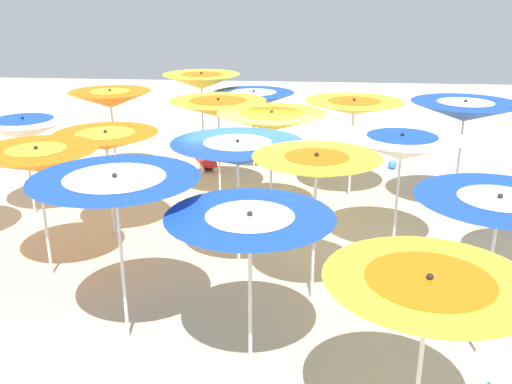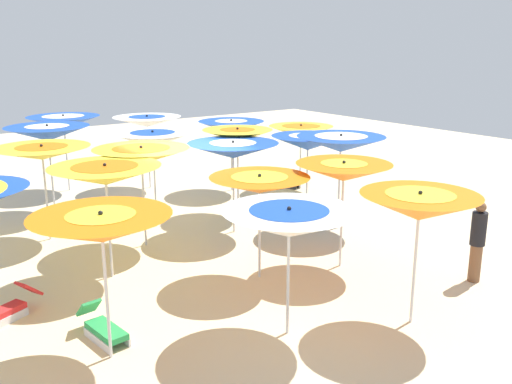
# 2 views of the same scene
# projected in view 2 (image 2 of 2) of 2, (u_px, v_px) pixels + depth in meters

# --- Properties ---
(ground) EXTENTS (41.23, 41.23, 0.04)m
(ground) POSITION_uv_depth(u_px,v_px,m) (187.00, 240.00, 13.86)
(ground) COLOR beige
(beach_umbrella_0) EXTENTS (2.27, 2.27, 2.51)m
(beach_umbrella_0) POSITION_uv_depth(u_px,v_px,m) (64.00, 122.00, 17.91)
(beach_umbrella_0) COLOR silver
(beach_umbrella_0) RESTS_ON ground
(beach_umbrella_1) EXTENTS (2.28, 2.28, 2.54)m
(beach_umbrella_1) POSITION_uv_depth(u_px,v_px,m) (48.00, 133.00, 15.50)
(beach_umbrella_1) COLOR silver
(beach_umbrella_1) RESTS_ON ground
(beach_umbrella_2) EXTENTS (2.27, 2.27, 2.38)m
(beach_umbrella_2) POSITION_uv_depth(u_px,v_px,m) (42.00, 153.00, 13.29)
(beach_umbrella_2) COLOR silver
(beach_umbrella_2) RESTS_ON ground
(beach_umbrella_5) EXTENTS (2.22, 2.22, 2.44)m
(beach_umbrella_5) POSITION_uv_depth(u_px,v_px,m) (147.00, 122.00, 18.28)
(beach_umbrella_5) COLOR silver
(beach_umbrella_5) RESTS_ON ground
(beach_umbrella_6) EXTENTS (2.21, 2.21, 2.36)m
(beach_umbrella_6) POSITION_uv_depth(u_px,v_px,m) (153.00, 140.00, 15.61)
(beach_umbrella_6) COLOR silver
(beach_umbrella_6) RESTS_ON ground
(beach_umbrella_7) EXTENTS (2.23, 2.23, 2.42)m
(beach_umbrella_7) POSITION_uv_depth(u_px,v_px,m) (141.00, 156.00, 12.87)
(beach_umbrella_7) COLOR silver
(beach_umbrella_7) RESTS_ON ground
(beach_umbrella_8) EXTENTS (2.22, 2.22, 2.40)m
(beach_umbrella_8) POSITION_uv_depth(u_px,v_px,m) (105.00, 175.00, 11.07)
(beach_umbrella_8) COLOR silver
(beach_umbrella_8) RESTS_ON ground
(beach_umbrella_9) EXTENTS (2.06, 2.06, 2.36)m
(beach_umbrella_9) POSITION_uv_depth(u_px,v_px,m) (102.00, 228.00, 8.08)
(beach_umbrella_9) COLOR silver
(beach_umbrella_9) RESTS_ON ground
(beach_umbrella_10) EXTENTS (2.12, 2.12, 2.35)m
(beach_umbrella_10) POSITION_uv_depth(u_px,v_px,m) (231.00, 127.00, 17.98)
(beach_umbrella_10) COLOR silver
(beach_umbrella_10) RESTS_ON ground
(beach_umbrella_11) EXTENTS (1.95, 1.95, 2.46)m
(beach_umbrella_11) POSITION_uv_depth(u_px,v_px,m) (238.00, 136.00, 15.42)
(beach_umbrella_11) COLOR silver
(beach_umbrella_11) RESTS_ON ground
(beach_umbrella_12) EXTENTS (2.27, 2.27, 2.38)m
(beach_umbrella_12) POSITION_uv_depth(u_px,v_px,m) (233.00, 150.00, 13.84)
(beach_umbrella_12) COLOR silver
(beach_umbrella_12) RESTS_ON ground
(beach_umbrella_13) EXTENTS (2.02, 2.02, 2.19)m
(beach_umbrella_13) POSITION_uv_depth(u_px,v_px,m) (260.00, 185.00, 11.09)
(beach_umbrella_13) COLOR silver
(beach_umbrella_13) RESTS_ON ground
(beach_umbrella_14) EXTENTS (2.15, 2.15, 2.20)m
(beach_umbrella_14) POSITION_uv_depth(u_px,v_px,m) (289.00, 223.00, 8.85)
(beach_umbrella_14) COLOR silver
(beach_umbrella_14) RESTS_ON ground
(beach_umbrella_15) EXTENTS (2.09, 2.09, 2.17)m
(beach_umbrella_15) POSITION_uv_depth(u_px,v_px,m) (301.00, 132.00, 18.18)
(beach_umbrella_15) COLOR silver
(beach_umbrella_15) RESTS_ON ground
(beach_umbrella_16) EXTENTS (2.10, 2.10, 2.22)m
(beach_umbrella_16) POSITION_uv_depth(u_px,v_px,m) (308.00, 143.00, 15.92)
(beach_umbrella_16) COLOR silver
(beach_umbrella_16) RESTS_ON ground
(beach_umbrella_17) EXTENTS (2.25, 2.25, 2.49)m
(beach_umbrella_17) POSITION_uv_depth(u_px,v_px,m) (341.00, 144.00, 14.13)
(beach_umbrella_17) COLOR silver
(beach_umbrella_17) RESTS_ON ground
(beach_umbrella_18) EXTENTS (2.02, 2.02, 2.34)m
(beach_umbrella_18) POSITION_uv_depth(u_px,v_px,m) (344.00, 172.00, 11.65)
(beach_umbrella_18) COLOR silver
(beach_umbrella_18) RESTS_ON ground
(beach_umbrella_19) EXTENTS (1.98, 1.98, 2.36)m
(beach_umbrella_19) POSITION_uv_depth(u_px,v_px,m) (419.00, 207.00, 9.19)
(beach_umbrella_19) COLOR silver
(beach_umbrella_19) RESTS_ON ground
(lounger_0) EXTENTS (0.84, 1.32, 0.57)m
(lounger_0) POSITION_uv_depth(u_px,v_px,m) (4.00, 311.00, 9.69)
(lounger_0) COLOR silver
(lounger_0) RESTS_ON ground
(lounger_1) EXTENTS (1.36, 0.74, 0.57)m
(lounger_1) POSITION_uv_depth(u_px,v_px,m) (283.00, 181.00, 18.91)
(lounger_1) COLOR #333338
(lounger_1) RESTS_ON ground
(lounger_2) EXTENTS (1.20, 0.50, 0.55)m
(lounger_2) POSITION_uv_depth(u_px,v_px,m) (104.00, 328.00, 9.10)
(lounger_2) COLOR silver
(lounger_2) RESTS_ON ground
(beachgoer_0) EXTENTS (0.30, 0.30, 1.67)m
(beachgoer_0) POSITION_uv_depth(u_px,v_px,m) (477.00, 240.00, 11.17)
(beachgoer_0) COLOR brown
(beachgoer_0) RESTS_ON ground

